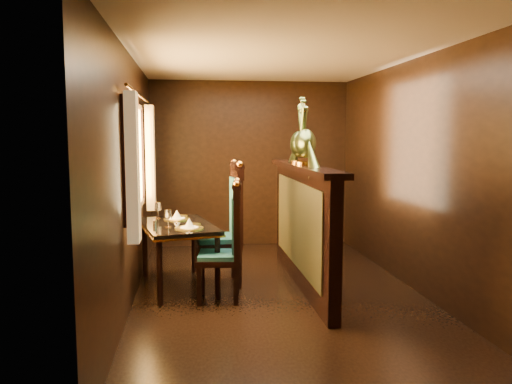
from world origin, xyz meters
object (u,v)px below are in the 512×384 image
Objects in this scene: chair_left at (230,238)px; chair_right at (229,220)px; peacock_right at (300,132)px; dining_table at (178,230)px; peacock_left at (306,131)px.

chair_right is at bearing 92.02° from chair_left.
peacock_right is (0.80, 0.02, 0.98)m from chair_right.
dining_table is 0.95× the size of chair_right.
chair_right is 1.99× the size of peacock_right.
peacock_left is 0.28m from peacock_right.
peacock_left is at bearing 26.07° from chair_left.
chair_right is 1.31m from peacock_left.
peacock_left is at bearing -90.00° from peacock_right.
peacock_right is (1.38, 0.08, 1.07)m from dining_table.
dining_table is 1.81× the size of peacock_left.
peacock_left is at bearing -21.77° from chair_right.
peacock_right is (0.00, 0.28, -0.02)m from peacock_left.
chair_left is 1.48m from peacock_right.
peacock_left is (1.38, -0.20, 1.09)m from dining_table.
peacock_right is (0.85, 0.59, 1.07)m from chair_left.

